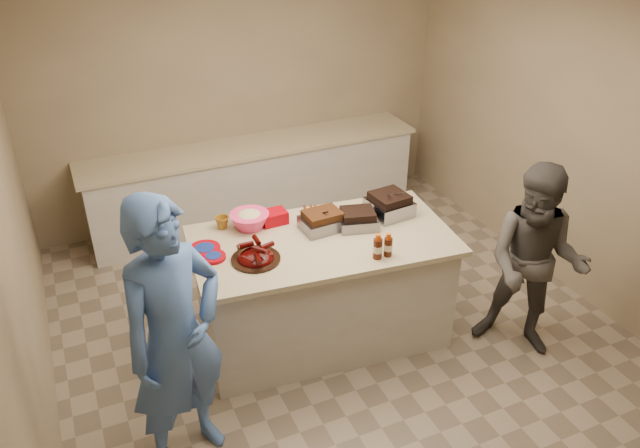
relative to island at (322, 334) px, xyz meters
name	(u,v)px	position (x,y,z in m)	size (l,w,h in m)	color
room	(343,336)	(0.14, -0.09, 0.00)	(4.50, 5.00, 2.70)	gray
back_counter	(255,183)	(0.14, 2.11, 0.45)	(3.60, 0.64, 0.90)	beige
island	(322,334)	(0.00, 0.00, 0.00)	(2.01, 1.06, 0.95)	beige
rib_platter	(256,260)	(-0.57, -0.08, 0.95)	(0.36, 0.36, 0.14)	#410302
pulled_pork_tray	(322,229)	(0.06, 0.13, 0.95)	(0.33, 0.25, 0.10)	#47230F
brisket_tray	(357,227)	(0.33, 0.05, 0.95)	(0.30, 0.25, 0.09)	black
roasting_pan	(389,214)	(0.65, 0.13, 0.95)	(0.32, 0.32, 0.13)	gray
coleslaw_bowl	(250,228)	(-0.46, 0.38, 0.95)	(0.31, 0.31, 0.21)	#F53772
sausage_plate	(316,218)	(0.08, 0.31, 0.95)	(0.27, 0.27, 0.04)	silver
mac_cheese_dish	(378,212)	(0.59, 0.19, 0.95)	(0.27, 0.20, 0.07)	orange
bbq_bottle_a	(377,258)	(0.25, -0.42, 0.95)	(0.07, 0.07, 0.20)	#3D1508
bbq_bottle_b	(387,255)	(0.33, -0.42, 0.95)	(0.06, 0.06, 0.19)	#3D1508
mustard_bottle	(304,223)	(-0.04, 0.27, 0.95)	(0.05, 0.05, 0.13)	#F1A600
sauce_bowl	(320,224)	(0.07, 0.20, 0.95)	(0.15, 0.05, 0.15)	silver
plate_stack_large	(205,251)	(-0.88, 0.19, 0.95)	(0.23, 0.23, 0.03)	#97000B
plate_stack_small	(214,258)	(-0.85, 0.07, 0.95)	(0.18, 0.18, 0.03)	#97000B
plastic_cup	(223,228)	(-0.66, 0.46, 0.95)	(0.11, 0.10, 0.11)	#895C15
basket_stack	(274,223)	(-0.26, 0.38, 0.95)	(0.21, 0.15, 0.10)	#97000B
guest_gray	(518,345)	(1.43, -0.78, 0.00)	(0.78, 1.61, 0.61)	#494641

